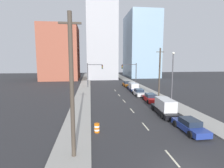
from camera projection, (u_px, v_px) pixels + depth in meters
sidewalk_left at (85, 84)px, 55.51m from camera, size 3.20×91.56×0.14m
sidewalk_right at (133, 83)px, 57.41m from camera, size 3.20×91.56×0.14m
lane_stripe_at_2m at (172, 158)px, 13.41m from camera, size 0.16×2.40×0.01m
lane_stripe_at_9m at (145, 126)px, 19.87m from camera, size 0.16×2.40×0.01m
lane_stripe_at_15m at (132, 111)px, 26.13m from camera, size 0.16×2.40×0.01m
lane_stripe_at_21m at (124, 101)px, 32.36m from camera, size 0.16×2.40×0.01m
lane_stripe_at_27m at (119, 95)px, 37.83m from camera, size 0.16×2.40×0.01m
lane_stripe_at_33m at (115, 90)px, 43.84m from camera, size 0.16×2.40×0.01m
building_brick_left at (61, 53)px, 69.13m from camera, size 14.00×16.00×20.78m
building_office_center at (101, 44)px, 74.50m from camera, size 12.00×20.00×29.37m
building_glass_right at (141, 46)px, 80.78m from camera, size 13.00×20.00×28.40m
traffic_signal_left at (92, 72)px, 48.56m from camera, size 4.37×0.35×6.75m
traffic_signal_right at (132, 71)px, 49.97m from camera, size 4.37×0.35×6.75m
utility_pole_left_near at (72, 87)px, 12.76m from camera, size 1.60×0.32×10.83m
utility_pole_right_mid at (160, 72)px, 35.62m from camera, size 1.60×0.32×9.97m
traffic_barrel at (97, 128)px, 18.17m from camera, size 0.56×0.56×0.95m
street_lamp at (172, 74)px, 29.67m from camera, size 0.44×0.44×8.88m
sedan_blue at (190, 126)px, 18.38m from camera, size 2.06×4.79×1.36m
box_truck_black at (165, 107)px, 24.17m from camera, size 2.52×6.42×2.23m
sedan_red at (150, 98)px, 31.91m from camera, size 2.17×4.71×1.47m
sedan_white at (139, 93)px, 37.33m from camera, size 2.16×4.68×1.44m
box_truck_navy at (133, 87)px, 43.52m from camera, size 2.43×6.39×1.91m
sedan_orange at (127, 84)px, 50.36m from camera, size 2.23×4.51×1.48m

